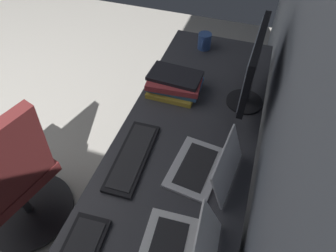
{
  "coord_description": "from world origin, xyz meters",
  "views": [
    {
      "loc": [
        0.75,
        2.17,
        1.87
      ],
      "look_at": [
        -0.04,
        1.91,
        0.95
      ],
      "focal_mm": 31.67,
      "sensor_mm": 36.0,
      "label": 1
    }
  ],
  "objects_px": {
    "coffee_mug": "(204,41)",
    "office_chair": "(13,183)",
    "monitor_primary": "(253,67)",
    "laptop_leftmost": "(208,167)",
    "book_stack_near": "(174,83)",
    "keyboard_spare": "(133,157)"
  },
  "relations": [
    {
      "from": "monitor_primary",
      "to": "laptop_leftmost",
      "type": "bearing_deg",
      "value": -9.66
    },
    {
      "from": "monitor_primary",
      "to": "keyboard_spare",
      "type": "height_order",
      "value": "monitor_primary"
    },
    {
      "from": "monitor_primary",
      "to": "book_stack_near",
      "type": "height_order",
      "value": "monitor_primary"
    },
    {
      "from": "coffee_mug",
      "to": "office_chair",
      "type": "bearing_deg",
      "value": -32.67
    },
    {
      "from": "laptop_leftmost",
      "to": "office_chair",
      "type": "distance_m",
      "value": 1.08
    },
    {
      "from": "keyboard_spare",
      "to": "office_chair",
      "type": "bearing_deg",
      "value": -74.34
    },
    {
      "from": "laptop_leftmost",
      "to": "office_chair",
      "type": "bearing_deg",
      "value": -78.0
    },
    {
      "from": "monitor_primary",
      "to": "coffee_mug",
      "type": "xyz_separation_m",
      "value": [
        -0.45,
        -0.34,
        -0.19
      ]
    },
    {
      "from": "laptop_leftmost",
      "to": "book_stack_near",
      "type": "distance_m",
      "value": 0.58
    },
    {
      "from": "monitor_primary",
      "to": "book_stack_near",
      "type": "relative_size",
      "value": 1.61
    },
    {
      "from": "coffee_mug",
      "to": "keyboard_spare",
      "type": "bearing_deg",
      "value": -5.77
    },
    {
      "from": "laptop_leftmost",
      "to": "book_stack_near",
      "type": "xyz_separation_m",
      "value": [
        -0.49,
        -0.31,
        0.0
      ]
    },
    {
      "from": "coffee_mug",
      "to": "office_chair",
      "type": "xyz_separation_m",
      "value": [
        1.18,
        -0.76,
        -0.33
      ]
    },
    {
      "from": "book_stack_near",
      "to": "coffee_mug",
      "type": "bearing_deg",
      "value": 172.89
    },
    {
      "from": "monitor_primary",
      "to": "office_chair",
      "type": "relative_size",
      "value": 0.52
    },
    {
      "from": "monitor_primary",
      "to": "coffee_mug",
      "type": "bearing_deg",
      "value": -143.11
    },
    {
      "from": "monitor_primary",
      "to": "keyboard_spare",
      "type": "distance_m",
      "value": 0.74
    },
    {
      "from": "keyboard_spare",
      "to": "office_chair",
      "type": "distance_m",
      "value": 0.74
    },
    {
      "from": "laptop_leftmost",
      "to": "keyboard_spare",
      "type": "xyz_separation_m",
      "value": [
        0.03,
        -0.35,
        -0.04
      ]
    },
    {
      "from": "monitor_primary",
      "to": "book_stack_near",
      "type": "bearing_deg",
      "value": -86.22
    },
    {
      "from": "coffee_mug",
      "to": "office_chair",
      "type": "height_order",
      "value": "office_chair"
    },
    {
      "from": "monitor_primary",
      "to": "office_chair",
      "type": "distance_m",
      "value": 1.42
    }
  ]
}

